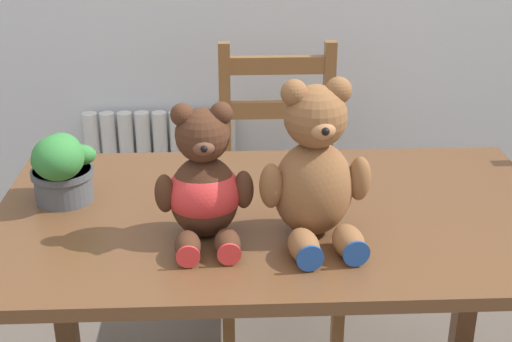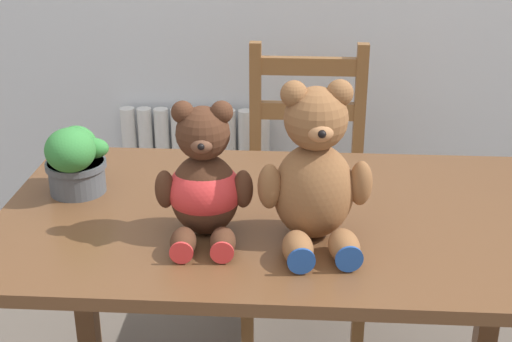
{
  "view_description": "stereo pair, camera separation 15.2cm",
  "coord_description": "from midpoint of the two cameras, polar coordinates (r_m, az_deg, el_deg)",
  "views": [
    {
      "loc": [
        -0.12,
        -1.12,
        1.52
      ],
      "look_at": [
        -0.06,
        0.28,
        0.92
      ],
      "focal_mm": 50.0,
      "sensor_mm": 36.0,
      "label": 1
    },
    {
      "loc": [
        0.03,
        -1.12,
        1.52
      ],
      "look_at": [
        -0.06,
        0.28,
        0.92
      ],
      "focal_mm": 50.0,
      "sensor_mm": 36.0,
      "label": 2
    }
  ],
  "objects": [
    {
      "name": "radiator",
      "position": [
        2.92,
        -3.25,
        -1.68
      ],
      "size": [
        0.6,
        0.1,
        0.64
      ],
      "color": "silver",
      "rests_on": "ground_plane"
    },
    {
      "name": "dining_table",
      "position": [
        1.74,
        4.61,
        -6.69
      ],
      "size": [
        1.34,
        0.77,
        0.77
      ],
      "color": "brown",
      "rests_on": "ground_plane"
    },
    {
      "name": "wooden_chair_behind",
      "position": [
        2.47,
        5.71,
        -2.31
      ],
      "size": [
        0.4,
        0.45,
        0.97
      ],
      "rotation": [
        0.0,
        0.0,
        3.14
      ],
      "color": "brown",
      "rests_on": "ground_plane"
    },
    {
      "name": "teddy_bear_left",
      "position": [
        1.53,
        -1.34,
        -1.08
      ],
      "size": [
        0.21,
        0.22,
        0.31
      ],
      "rotation": [
        0.0,
        0.0,
        3.21
      ],
      "color": "#472819",
      "rests_on": "dining_table"
    },
    {
      "name": "teddy_bear_right",
      "position": [
        1.51,
        7.63,
        -0.33
      ],
      "size": [
        0.25,
        0.26,
        0.35
      ],
      "rotation": [
        0.0,
        0.0,
        3.29
      ],
      "color": "brown",
      "rests_on": "dining_table"
    },
    {
      "name": "potted_plant",
      "position": [
        1.78,
        -11.98,
        0.89
      ],
      "size": [
        0.16,
        0.18,
        0.18
      ],
      "color": "#4C5156",
      "rests_on": "dining_table"
    }
  ]
}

